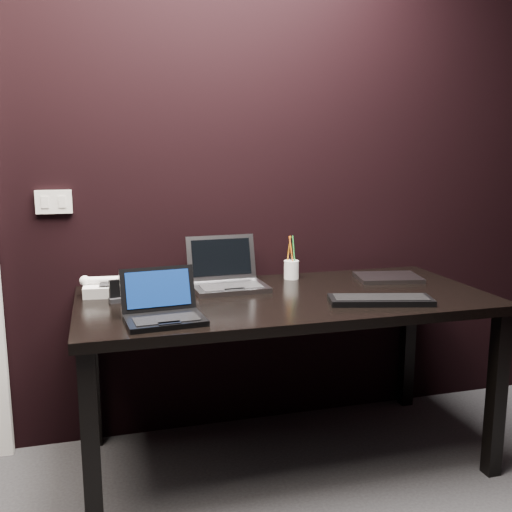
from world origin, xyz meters
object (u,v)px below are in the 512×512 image
object	(u,v)px
desk	(285,313)
mobile_phone	(115,294)
silver_laptop	(227,279)
netbook	(163,311)
pen_cup	(291,269)
ext_keyboard	(381,300)
desk_phone	(104,287)
closed_laptop	(388,278)

from	to	relation	value
desk	mobile_phone	world-z (taller)	mobile_phone
silver_laptop	netbook	bearing A→B (deg)	-128.33
pen_cup	ext_keyboard	bearing A→B (deg)	-68.50
silver_laptop	desk_phone	bearing A→B (deg)	178.59
silver_laptop	mobile_phone	distance (m)	0.50
silver_laptop	closed_laptop	bearing A→B (deg)	-2.94
desk_phone	ext_keyboard	bearing A→B (deg)	-21.71
mobile_phone	desk_phone	bearing A→B (deg)	108.16
ext_keyboard	pen_cup	xyz separation A→B (m)	(-0.20, 0.51, 0.04)
netbook	desk_phone	world-z (taller)	netbook
netbook	ext_keyboard	xyz separation A→B (m)	(0.86, 0.01, -0.02)
desk	ext_keyboard	bearing A→B (deg)	-33.53
ext_keyboard	netbook	bearing A→B (deg)	-179.61
ext_keyboard	silver_laptop	bearing A→B (deg)	142.51
netbook	desk_phone	distance (m)	0.47
closed_laptop	netbook	bearing A→B (deg)	-161.05
desk	silver_laptop	xyz separation A→B (m)	(-0.20, 0.19, 0.12)
netbook	pen_cup	distance (m)	0.84
silver_laptop	closed_laptop	distance (m)	0.77
desk_phone	mobile_phone	world-z (taller)	mobile_phone
silver_laptop	pen_cup	size ratio (longest dim) A/B	1.60
netbook	silver_laptop	bearing A→B (deg)	51.67
silver_laptop	desk_phone	distance (m)	0.53
ext_keyboard	pen_cup	bearing A→B (deg)	111.50
netbook	desk_phone	bearing A→B (deg)	114.87
silver_laptop	ext_keyboard	distance (m)	0.67
silver_laptop	pen_cup	xyz separation A→B (m)	(0.33, 0.10, 0.01)
ext_keyboard	closed_laptop	distance (m)	0.44
ext_keyboard	desk	bearing A→B (deg)	146.47
desk	silver_laptop	distance (m)	0.30
silver_laptop	desk_phone	xyz separation A→B (m)	(-0.53, 0.01, -0.01)
ext_keyboard	mobile_phone	xyz separation A→B (m)	(-1.02, 0.30, 0.02)
silver_laptop	mobile_phone	world-z (taller)	silver_laptop
netbook	ext_keyboard	distance (m)	0.86
desk	netbook	world-z (taller)	netbook
netbook	mobile_phone	bearing A→B (deg)	117.49
ext_keyboard	closed_laptop	xyz separation A→B (m)	(0.23, 0.37, -0.00)
closed_laptop	pen_cup	size ratio (longest dim) A/B	1.57
desk_phone	pen_cup	xyz separation A→B (m)	(0.86, 0.09, 0.01)
silver_laptop	closed_laptop	world-z (taller)	silver_laptop
netbook	desk_phone	xyz separation A→B (m)	(-0.20, 0.43, -0.00)
mobile_phone	pen_cup	world-z (taller)	pen_cup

